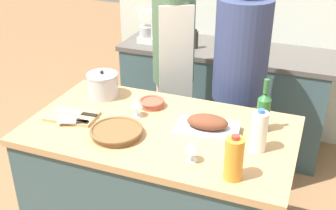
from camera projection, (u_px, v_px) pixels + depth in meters
The scene contains 20 objects.
kitchen_island at pixel (160, 195), 2.53m from camera, with size 1.48×0.84×0.93m.
back_counter at pixel (223, 96), 3.77m from camera, with size 1.79×0.60×0.90m.
roasting_pan at pixel (207, 127), 2.23m from camera, with size 0.36×0.25×0.11m.
wicker_basket at pixel (116, 132), 2.23m from camera, with size 0.28×0.28×0.04m.
cutting_board at pixel (72, 116), 2.42m from camera, with size 0.30×0.21×0.02m.
stock_pot at pixel (103, 85), 2.64m from camera, with size 0.20×0.20×0.18m.
mixing_bowl at pixel (152, 103), 2.53m from camera, with size 0.15×0.15×0.04m.
juice_jug at pixel (234, 159), 1.87m from camera, with size 0.09×0.09×0.22m.
milk_jug at pixel (259, 131), 2.07m from camera, with size 0.08×0.08×0.23m.
wine_bottle_green at pixel (263, 111), 2.24m from camera, with size 0.07×0.07×0.30m.
wine_glass_left at pixel (192, 146), 1.99m from camera, with size 0.07×0.07×0.12m.
wine_glass_right at pixel (137, 103), 2.40m from camera, with size 0.07×0.07×0.12m.
knife_chef at pixel (79, 113), 2.42m from camera, with size 0.25×0.05×0.01m.
knife_paring at pixel (74, 119), 2.36m from camera, with size 0.20×0.04×0.01m.
knife_bread at pixel (74, 122), 2.33m from camera, with size 0.17×0.09×0.01m.
stand_mixer at pixel (149, 29), 3.66m from camera, with size 0.18×0.14×0.29m.
condiment_bottle_tall at pixel (195, 40), 3.54m from camera, with size 0.05×0.05×0.17m.
condiment_bottle_short at pixel (250, 44), 3.41m from camera, with size 0.07×0.07×0.19m.
person_cook_aproned at pixel (174, 63), 3.08m from camera, with size 0.33×0.34×1.74m.
person_cook_guest at pixel (239, 81), 2.88m from camera, with size 0.36×0.36×1.70m.
Camera 1 is at (0.77, -1.85, 2.10)m, focal length 45.00 mm.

